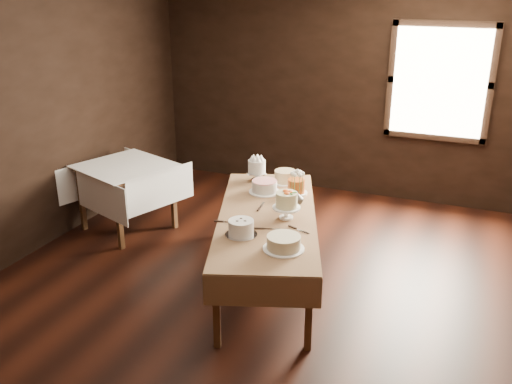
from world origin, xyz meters
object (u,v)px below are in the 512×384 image
object	(u,v)px
cake_lattice	(264,187)
cake_swirl	(241,228)
cake_meringue	(257,171)
cake_server_c	(262,205)
side_table	(125,173)
cake_cream	(284,243)
cake_caramel	(296,187)
cake_speckled	(285,177)
flower_vase	(297,198)
cake_flowers	(286,207)
cake_server_b	(303,231)
cake_server_e	(232,222)
cake_server_a	(272,229)
display_table	(267,220)
cake_server_d	(293,203)

from	to	relation	value
cake_lattice	cake_swirl	distance (m)	1.06
cake_meringue	cake_server_c	bearing A→B (deg)	-63.60
side_table	cake_meringue	size ratio (longest dim) A/B	4.45
side_table	cake_cream	size ratio (longest dim) A/B	3.26
cake_caramel	cake_server_c	xyz separation A→B (m)	(-0.21, -0.44, -0.07)
cake_lattice	cake_caramel	size ratio (longest dim) A/B	1.44
cake_speckled	flower_vase	xyz separation A→B (m)	(0.32, -0.55, 0.00)
cake_lattice	cake_flowers	xyz separation A→B (m)	(0.43, -0.54, 0.06)
cake_server_b	cake_server_c	xyz separation A→B (m)	(-0.56, 0.43, 0.00)
cake_caramel	cake_server_e	distance (m)	0.98
cake_meringue	cake_server_a	bearing A→B (deg)	-61.49
display_table	cake_lattice	bearing A→B (deg)	114.05
display_table	cake_server_d	bearing A→B (deg)	70.37
display_table	cake_server_c	distance (m)	0.25
display_table	cake_server_e	bearing A→B (deg)	-128.28
cake_server_c	cake_caramel	bearing A→B (deg)	-32.15
display_table	cake_speckled	size ratio (longest dim) A/B	8.50
cake_flowers	cake_server_c	size ratio (longest dim) A/B	1.11
cake_swirl	cake_server_d	world-z (taller)	cake_swirl
cake_server_b	cake_server_d	distance (m)	0.67
display_table	cake_server_e	distance (m)	0.38
side_table	cake_speckled	xyz separation A→B (m)	(1.82, 0.36, 0.08)
cake_flowers	cake_server_c	bearing A→B (deg)	147.35
cake_server_d	display_table	bearing A→B (deg)	169.04
cake_server_b	cake_swirl	bearing A→B (deg)	-126.91
cake_caramel	cake_meringue	bearing A→B (deg)	159.18
cake_lattice	cake_caramel	xyz separation A→B (m)	(0.31, 0.10, 0.01)
cake_speckled	cake_server_c	distance (m)	0.70
display_table	cake_caramel	distance (m)	0.66
cake_cream	cake_swirl	bearing A→B (deg)	165.67
cake_server_b	cake_cream	bearing A→B (deg)	-73.18
cake_server_c	cake_server_d	size ratio (longest dim) A/B	1.00
cake_caramel	cake_server_b	distance (m)	0.94
cake_swirl	cake_cream	world-z (taller)	cake_swirl
cake_caramel	display_table	bearing A→B (deg)	-96.44
cake_server_a	cake_server_e	bearing A→B (deg)	159.55
cake_meringue	cake_server_c	size ratio (longest dim) A/B	1.13
cake_speckled	cake_lattice	bearing A→B (deg)	-105.07
cake_flowers	cake_cream	size ratio (longest dim) A/B	0.72
cake_server_a	cake_server_e	xyz separation A→B (m)	(-0.39, -0.01, 0.00)
cake_meringue	cake_speckled	world-z (taller)	cake_meringue
cake_flowers	cake_server_d	size ratio (longest dim) A/B	1.11
cake_cream	cake_server_c	xyz separation A→B (m)	(-0.52, 0.82, -0.05)
cake_speckled	cake_swirl	size ratio (longest dim) A/B	1.03
cake_meringue	cake_caramel	bearing A→B (deg)	-20.82
display_table	cake_server_b	xyz separation A→B (m)	(0.43, -0.23, 0.06)
display_table	cake_meringue	world-z (taller)	cake_meringue
side_table	display_table	bearing A→B (deg)	-15.23
cake_meringue	cake_cream	world-z (taller)	cake_meringue
cake_cream	cake_server_d	xyz separation A→B (m)	(-0.25, 0.99, -0.05)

